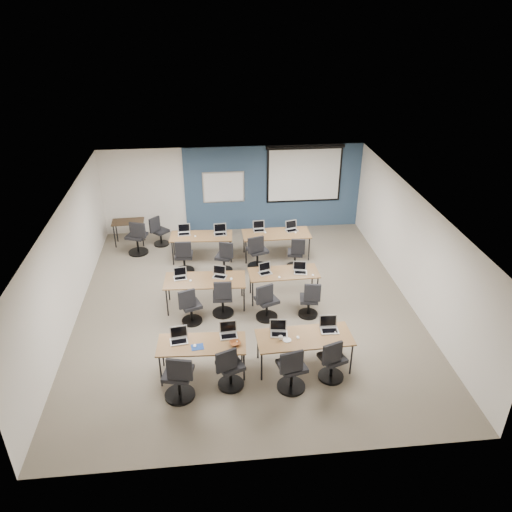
{
  "coord_description": "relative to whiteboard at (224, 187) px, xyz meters",
  "views": [
    {
      "loc": [
        -0.81,
        -10.1,
        6.8
      ],
      "look_at": [
        0.29,
        0.4,
        1.16
      ],
      "focal_mm": 35.0,
      "sensor_mm": 36.0,
      "label": 1
    }
  ],
  "objects": [
    {
      "name": "blue_mousepad",
      "position": [
        -0.84,
        -6.82,
        -0.72
      ],
      "size": [
        0.26,
        0.23,
        0.01
      ],
      "primitive_type": "cube",
      "rotation": [
        0.0,
        0.0,
        0.12
      ],
      "color": "navy",
      "rests_on": "training_table_front_left"
    },
    {
      "name": "snack_bowl",
      "position": [
        -0.11,
        -6.81,
        -0.69
      ],
      "size": [
        0.26,
        0.26,
        0.05
      ],
      "primitive_type": "imported",
      "rotation": [
        0.0,
        0.0,
        0.26
      ],
      "color": "brown",
      "rests_on": "training_table_front_left"
    },
    {
      "name": "laptop_0",
      "position": [
        -1.2,
        -6.57,
        -0.66
      ],
      "size": [
        0.34,
        0.29,
        0.26
      ],
      "rotation": [
        0.0,
        0.0,
        0.14
      ],
      "color": "#AFAEBB",
      "rests_on": "training_table_front_left"
    },
    {
      "name": "training_table_front_right",
      "position": [
        1.27,
        -6.71,
        -0.76
      ],
      "size": [
        1.9,
        0.79,
        0.73
      ],
      "rotation": [
        0.0,
        0.0,
        0.04
      ],
      "color": "#9B6241",
      "rests_on": "floor"
    },
    {
      "name": "laptop_1",
      "position": [
        -0.22,
        -6.5,
        -0.66
      ],
      "size": [
        0.34,
        0.29,
        0.26
      ],
      "rotation": [
        0.0,
        0.0,
        0.07
      ],
      "color": "#AFAFB9",
      "rests_on": "training_table_front_left"
    },
    {
      "name": "projector_screen",
      "position": [
        2.5,
        -0.02,
        0.44
      ],
      "size": [
        2.4,
        0.1,
        1.82
      ],
      "color": "black",
      "rests_on": "wall_back"
    },
    {
      "name": "wall_right",
      "position": [
        4.3,
        -4.43,
        -0.1
      ],
      "size": [
        0.04,
        9.0,
        2.7
      ],
      "primitive_type": "cube",
      "color": "beige",
      "rests_on": "ground"
    },
    {
      "name": "mouse_0",
      "position": [
        -0.89,
        -6.79,
        -0.71
      ],
      "size": [
        0.08,
        0.11,
        0.04
      ],
      "primitive_type": "ellipsoid",
      "rotation": [
        0.0,
        0.0,
        0.15
      ],
      "color": "white",
      "rests_on": "training_table_front_left"
    },
    {
      "name": "mouse_9",
      "position": [
        -0.11,
        -1.88,
        -0.71
      ],
      "size": [
        0.06,
        0.1,
        0.03
      ],
      "primitive_type": "ellipsoid",
      "rotation": [
        0.0,
        0.0,
        0.08
      ],
      "color": "white",
      "rests_on": "training_table_back_left"
    },
    {
      "name": "ceiling",
      "position": [
        0.3,
        -4.43,
        1.25
      ],
      "size": [
        8.0,
        9.0,
        0.02
      ],
      "primitive_type": "cube",
      "color": "white",
      "rests_on": "ground"
    },
    {
      "name": "task_chair_8",
      "position": [
        -1.21,
        -2.61,
        -1.04
      ],
      "size": [
        0.52,
        0.52,
        1.0
      ],
      "rotation": [
        0.0,
        0.0,
        -0.05
      ],
      "color": "black",
      "rests_on": "floor"
    },
    {
      "name": "task_chair_5",
      "position": [
        -0.27,
        -4.73,
        -1.04
      ],
      "size": [
        0.51,
        0.51,
        0.99
      ],
      "rotation": [
        0.0,
        0.0,
        -0.03
      ],
      "color": "black",
      "rests_on": "floor"
    },
    {
      "name": "wall_back",
      "position": [
        0.3,
        0.07,
        -0.1
      ],
      "size": [
        8.0,
        0.04,
        2.7
      ],
      "primitive_type": "cube",
      "color": "beige",
      "rests_on": "ground"
    },
    {
      "name": "task_chair_6",
      "position": [
        0.72,
        -5.0,
        -1.04
      ],
      "size": [
        0.54,
        0.51,
        0.99
      ],
      "rotation": [
        0.0,
        0.0,
        0.38
      ],
      "color": "black",
      "rests_on": "floor"
    },
    {
      "name": "laptop_3",
      "position": [
        1.81,
        -6.52,
        -0.65
      ],
      "size": [
        0.36,
        0.3,
        0.27
      ],
      "rotation": [
        0.0,
        0.0,
        -0.04
      ],
      "color": "silver",
      "rests_on": "training_table_front_right"
    },
    {
      "name": "training_table_front_left",
      "position": [
        -0.76,
        -6.72,
        -0.77
      ],
      "size": [
        1.72,
        0.72,
        0.73
      ],
      "rotation": [
        0.0,
        0.0,
        -0.06
      ],
      "color": "#A47634",
      "rests_on": "floor"
    },
    {
      "name": "utility_table",
      "position": [
        -2.89,
        -0.69,
        -0.79
      ],
      "size": [
        0.93,
        0.52,
        0.75
      ],
      "rotation": [
        0.0,
        0.0,
        0.05
      ],
      "color": "black",
      "rests_on": "floor"
    },
    {
      "name": "coffee_cup",
      "position": [
        0.79,
        -6.77,
        -0.67
      ],
      "size": [
        0.09,
        0.09,
        0.07
      ],
      "primitive_type": "imported",
      "rotation": [
        0.0,
        0.0,
        0.23
      ],
      "color": "white",
      "rests_on": "snack_plate"
    },
    {
      "name": "mouse_1",
      "position": [
        -0.06,
        -6.72,
        -0.71
      ],
      "size": [
        0.07,
        0.1,
        0.03
      ],
      "primitive_type": "ellipsoid",
      "rotation": [
        0.0,
        0.0,
        0.19
      ],
      "color": "white",
      "rests_on": "training_table_front_left"
    },
    {
      "name": "mouse_2",
      "position": [
        1.14,
        -6.73,
        -0.71
      ],
      "size": [
        0.08,
        0.11,
        0.03
      ],
      "primitive_type": "ellipsoid",
      "rotation": [
        0.0,
        0.0,
        0.24
      ],
      "color": "white",
      "rests_on": "training_table_front_right"
    },
    {
      "name": "mouse_11",
      "position": [
        1.93,
        -1.96,
        -0.71
      ],
      "size": [
        0.06,
        0.09,
        0.03
      ],
      "primitive_type": "ellipsoid",
      "rotation": [
        0.0,
        0.0,
        -0.01
      ],
      "color": "white",
      "rests_on": "training_table_back_right"
    },
    {
      "name": "whiteboard",
      "position": [
        0.0,
        0.0,
        0.0
      ],
      "size": [
        1.28,
        0.03,
        0.98
      ],
      "color": "silver",
      "rests_on": "wall_back"
    },
    {
      "name": "laptop_8",
      "position": [
        -1.21,
        -1.68,
        -0.66
      ],
      "size": [
        0.35,
        0.29,
        0.26
      ],
      "rotation": [
        0.0,
        0.0,
        0.07
      ],
      "color": "silver",
      "rests_on": "training_table_back_left"
    },
    {
      "name": "task_chair_10",
      "position": [
        0.76,
        -2.58,
        -1.02
      ],
      "size": [
        0.57,
        0.56,
        1.03
      ],
      "rotation": [
        0.0,
        0.0,
        0.3
      ],
      "color": "black",
      "rests_on": "floor"
    },
    {
      "name": "task_chair_0",
      "position": [
        -1.19,
        -7.38,
        -1.01
      ],
      "size": [
        0.58,
        0.58,
        1.05
      ],
      "rotation": [
        0.0,
        0.0,
        -0.23
      ],
      "color": "black",
      "rests_on": "floor"
    },
    {
      "name": "laptop_11",
      "position": [
        1.84,
        -1.76,
        -0.66
      ],
      "size": [
        0.34,
        0.29,
        0.26
      ],
      "rotation": [
        0.0,
        0.0,
        0.26
      ],
      "color": "#B8B7BA",
      "rests_on": "training_table_back_right"
    },
    {
      "name": "training_table_mid_right",
      "position": [
        1.25,
        -4.14,
        -0.77
      ],
      "size": [
        1.7,
        0.71,
        0.73
      ],
      "rotation": [
        0.0,
        0.0,
        0.03
      ],
      "color": "olive",
      "rests_on": "floor"
    },
    {
      "name": "laptop_10",
      "position": [
        0.92,
        -1.66,
        -0.66
      ],
      "size": [
        0.33,
        0.28,
        0.25
      ],
      "rotation": [
        0.0,
        0.0,
        0.05
      ],
      "color": "#A4A4AD",
      "rests_on": "training_table_back_right"
    },
    {
      "name": "spare_chair_b",
      "position": [
        -2.57,
        -1.37,
        -1.01
      ],
      "size": [
        0.61,
        0.58,
        1.05
      ],
      "rotation": [
        0.0,
        0.0,
        -0.36
      ],
      "color": "black",
      "rests_on": "floor"
    },
    {
      "name": "laptop_4",
      "position": [
        -1.25,
        -4.13,
        -0.66
      ],
      "size": [
        0.3,
        0.26,
        0.23
      ],
      "rotation": [
        0.0,
        0.0,
        0.17
      ],
      "color": "silver",
      "rests_on": "training_table_mid_left"
    },
    {
      "name": "laptop_9",
      "position": [
        -0.2,
        -1.79,
        -0.65
      ],
      "size": [
        0.35,
        0.3,
        0.27
      ],
      "rotation": [
        0.0,
        0.0,
        0.06
      ],
      "color": "#B1B1B9",
      "rests_on": "training_table_back_left"
    },
    {
      "name": "blue_accent_panel",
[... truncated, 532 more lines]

